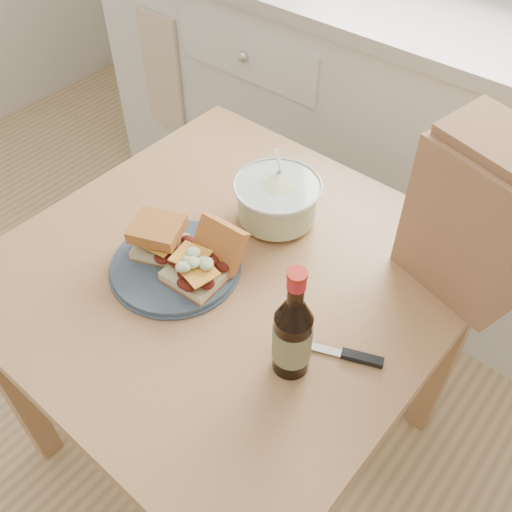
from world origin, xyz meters
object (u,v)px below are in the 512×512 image
Objects in this scene: dining_table at (230,300)px; plate at (175,266)px; beer_bottle at (293,334)px; paper_bag at (480,221)px; coleslaw_bowl at (277,202)px.

plate is (-0.08, -0.07, 0.12)m from dining_table.
beer_bottle is at bearing -23.11° from dining_table.
paper_bag is at bearing 37.10° from dining_table.
dining_table is 2.89× the size of paper_bag.
paper_bag is at bearing 74.66° from beer_bottle.
dining_table is at bearing 160.40° from beer_bottle.
plate reaches higher than dining_table.
plate is at bearing -126.76° from paper_bag.
paper_bag reaches higher than dining_table.
beer_bottle is (0.26, -0.29, 0.04)m from coleslaw_bowl.
beer_bottle reaches higher than plate.
dining_table is 3.64× the size of beer_bottle.
paper_bag is (0.46, 0.35, 0.15)m from plate.
dining_table is 3.40× the size of plate.
beer_bottle reaches higher than coleslaw_bowl.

